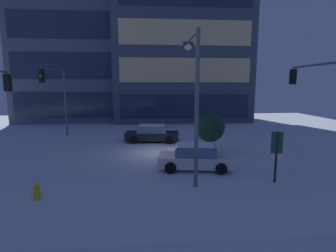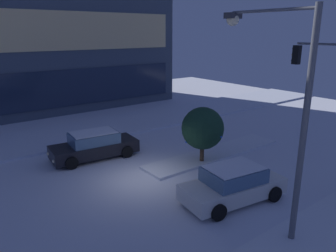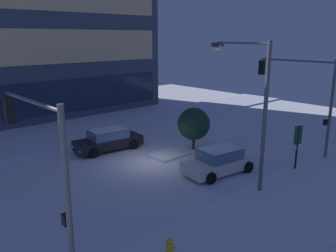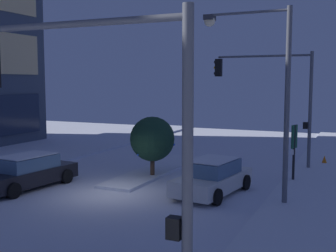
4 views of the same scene
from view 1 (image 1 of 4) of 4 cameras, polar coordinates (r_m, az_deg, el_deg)
The scene contains 14 objects.
ground at distance 19.68m, azimuth -1.41°, elevation -5.84°, with size 52.00×52.00×0.00m, color silver.
curb_strip_near at distance 11.34m, azimuth 1.25°, elevation -16.93°, with size 52.00×5.20×0.14m, color silver.
curb_strip_far at distance 28.31m, azimuth -2.43°, elevation -1.13°, with size 52.00×5.20×0.14m, color silver.
median_strip at distance 20.80m, azimuth 12.47°, elevation -5.04°, with size 9.00×1.80×0.14m, color silver.
office_tower_main at distance 40.74m, azimuth 2.70°, elevation 24.35°, with size 18.23×11.47×31.70m.
office_tower_secondary at distance 41.83m, azimuth -18.83°, elevation 15.00°, with size 15.16×11.98×19.54m.
car_near at distance 15.96m, azimuth 5.92°, elevation -6.77°, with size 4.62×2.53×1.49m.
car_far at distance 23.39m, azimuth -3.46°, elevation -1.69°, with size 4.88×2.38×1.49m.
traffic_light_corner_near_right at distance 17.08m, azimuth 30.20°, elevation 5.64°, with size 0.32×5.49×6.34m.
traffic_light_corner_far_left at distance 25.02m, azimuth -22.93°, elevation 7.22°, with size 0.32×5.80×6.45m.
street_lamp_arched at distance 13.19m, azimuth 5.60°, elevation 8.56°, with size 0.56×3.42×7.51m.
fire_hydrant at distance 12.93m, azimuth -26.53°, elevation -12.90°, with size 0.48×0.26×0.86m.
parking_info_sign at distance 14.24m, azimuth 22.39°, elevation -5.07°, with size 0.54×0.22×2.73m.
decorated_tree_median at distance 19.60m, azimuth 9.00°, elevation -0.24°, with size 2.23×2.20×3.04m.
Camera 1 is at (-1.07, -19.00, 5.02)m, focal length 28.20 mm.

